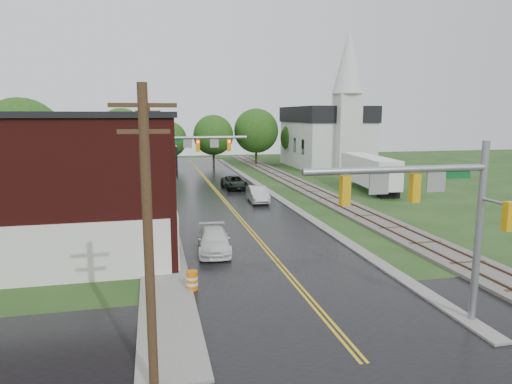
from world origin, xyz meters
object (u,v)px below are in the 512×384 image
object	(u,v)px
utility_pole_b	(150,161)
tree_left_e	(133,142)
utility_pole_c	(150,144)
sedan_silver	(258,194)
utility_pole_a	(148,238)
church	(328,130)
suv_dark	(234,183)
pickup_white	(214,241)
brick_building	(48,186)
tree_left_c	(84,149)
tree_left_b	(23,142)
semi_trailer	(369,170)
construction_barrel	(192,281)
traffic_signal_far	(189,152)
traffic_signal_near	(432,201)

from	to	relation	value
utility_pole_b	tree_left_e	xyz separation A→B (m)	(-2.05, 23.90, 0.09)
utility_pole_c	sedan_silver	size ratio (longest dim) A/B	1.99
utility_pole_a	sedan_silver	xyz separation A→B (m)	(9.74, 28.43, -3.97)
church	suv_dark	size ratio (longest dim) A/B	3.95
suv_dark	pickup_white	xyz separation A→B (m)	(-5.38, -23.01, -0.03)
brick_building	tree_left_c	bearing A→B (deg)	93.14
church	tree_left_b	distance (m)	43.70
utility_pole_a	suv_dark	world-z (taller)	utility_pole_a
utility_pole_a	semi_trailer	size ratio (longest dim) A/B	0.75
utility_pole_a	brick_building	bearing A→B (deg)	110.75
pickup_white	construction_barrel	size ratio (longest dim) A/B	5.00
utility_pole_b	pickup_white	bearing A→B (deg)	-66.76
tree_left_c	tree_left_b	bearing A→B (deg)	-116.56
utility_pole_a	pickup_white	world-z (taller)	utility_pole_a
tree_left_c	utility_pole_b	bearing A→B (deg)	-68.51
church	semi_trailer	distance (m)	22.18
tree_left_c	semi_trailer	distance (m)	31.09
sedan_silver	semi_trailer	world-z (taller)	semi_trailer
sedan_silver	pickup_white	xyz separation A→B (m)	(-6.14, -14.81, -0.07)
brick_building	traffic_signal_far	bearing A→B (deg)	53.08
traffic_signal_far	suv_dark	world-z (taller)	traffic_signal_far
traffic_signal_near	sedan_silver	distance (m)	26.77
utility_pole_c	utility_pole_a	bearing A→B (deg)	-90.00
suv_dark	traffic_signal_near	bearing A→B (deg)	-90.25
church	utility_pole_b	bearing A→B (deg)	-130.18
utility_pole_a	utility_pole_c	xyz separation A→B (m)	(0.00, 44.00, 0.00)
tree_left_b	suv_dark	xyz separation A→B (m)	(20.03, 4.73, -5.01)
traffic_signal_far	construction_barrel	world-z (taller)	traffic_signal_far
brick_building	sedan_silver	distance (m)	20.73
utility_pole_b	tree_left_c	size ratio (longest dim) A/B	1.18
traffic_signal_near	utility_pole_c	xyz separation A→B (m)	(-10.27, 42.00, -0.25)
semi_trailer	suv_dark	bearing A→B (deg)	162.39
brick_building	traffic_signal_far	world-z (taller)	brick_building
traffic_signal_far	utility_pole_c	size ratio (longest dim) A/B	0.82
semi_trailer	traffic_signal_far	bearing A→B (deg)	-165.22
sedan_silver	construction_barrel	xyz separation A→B (m)	(-7.94, -20.65, -0.28)
tree_left_b	suv_dark	bearing A→B (deg)	13.29
tree_left_c	pickup_white	bearing A→B (deg)	-67.95
sedan_silver	utility_pole_c	bearing A→B (deg)	124.16
utility_pole_c	semi_trailer	size ratio (longest dim) A/B	0.75
utility_pole_c	tree_left_e	xyz separation A→B (m)	(-2.05, 1.90, 0.09)
pickup_white	tree_left_c	bearing A→B (deg)	116.61
tree_left_b	tree_left_c	bearing A→B (deg)	63.44
tree_left_b	tree_left_e	size ratio (longest dim) A/B	1.19
utility_pole_c	semi_trailer	bearing A→B (deg)	-27.20
traffic_signal_far	tree_left_b	size ratio (longest dim) A/B	0.76
brick_building	utility_pole_a	bearing A→B (deg)	-69.25
traffic_signal_far	utility_pole_a	bearing A→B (deg)	-97.03
church	tree_left_c	distance (m)	36.59
pickup_white	tree_left_e	bearing A→B (deg)	104.47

